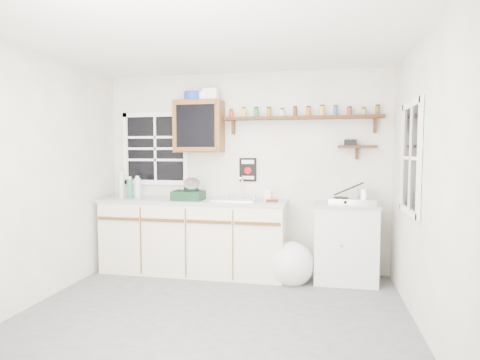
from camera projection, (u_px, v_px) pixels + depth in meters
The scene contains 18 objects.
room at pixel (211, 181), 3.56m from camera, with size 3.64×3.24×2.54m.
main_cabinet at pixel (194, 236), 5.00m from camera, with size 2.31×0.63×0.92m.
right_cabinet at pixel (345, 242), 4.66m from camera, with size 0.73×0.57×0.91m.
sink at pixel (236, 199), 4.87m from camera, with size 0.52×0.44×0.29m.
upper_cabinet at pixel (199, 127), 5.04m from camera, with size 0.60×0.32×0.65m.
upper_cabinet_clutter at pixel (200, 96), 5.01m from camera, with size 0.43×0.24×0.14m.
spice_shelf at pixel (302, 117), 4.85m from camera, with size 1.91×0.18×0.34m.
secondary_shelf at pixel (355, 146), 4.76m from camera, with size 0.45×0.16×0.24m.
warning_sign at pixel (248, 170), 5.10m from camera, with size 0.22×0.02×0.30m.
window_back at pixel (155, 149), 5.32m from camera, with size 0.93×0.03×0.98m.
window_right at pixel (411, 158), 3.73m from camera, with size 0.03×0.78×1.08m.
water_bottles at pixel (130, 187), 5.13m from camera, with size 0.30×0.13×0.33m.
dish_rack at pixel (189, 193), 4.89m from camera, with size 0.37×0.28×0.28m.
soap_bottle at pixel (269, 193), 4.84m from camera, with size 0.08×0.08×0.18m, color white.
rag at pixel (272, 201), 4.74m from camera, with size 0.14×0.12×0.02m, color maroon.
hotplate at pixel (353, 201), 4.60m from camera, with size 0.56×0.34×0.08m.
saucepan at pixel (364, 194), 4.57m from camera, with size 0.44×0.20×0.19m.
trash_bag at pixel (292, 264), 4.60m from camera, with size 0.46×0.41×0.52m.
Camera 1 is at (0.96, -3.43, 1.51)m, focal length 30.00 mm.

